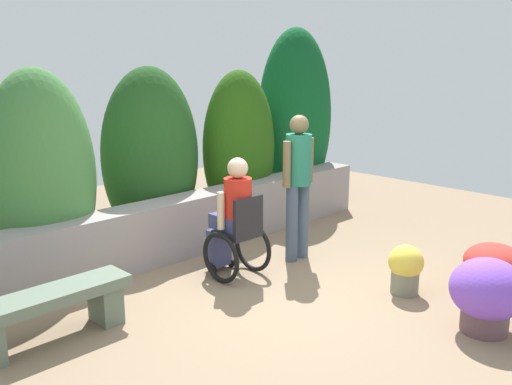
{
  "coord_description": "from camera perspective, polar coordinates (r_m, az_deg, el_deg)",
  "views": [
    {
      "loc": [
        -3.79,
        -3.49,
        2.33
      ],
      "look_at": [
        0.55,
        0.86,
        0.85
      ],
      "focal_mm": 38.9,
      "sensor_mm": 36.0,
      "label": 1
    }
  ],
  "objects": [
    {
      "name": "person_standing_companion",
      "position": [
        6.44,
        4.36,
        1.54
      ],
      "size": [
        0.49,
        0.3,
        1.72
      ],
      "rotation": [
        0.0,
        0.0,
        -0.06
      ],
      "color": "#435367",
      "rests_on": "ground"
    },
    {
      "name": "ground_plane",
      "position": [
        5.66,
        2.28,
        -10.8
      ],
      "size": [
        11.67,
        11.67,
        0.0
      ],
      "primitive_type": "plane",
      "color": "#887158"
    },
    {
      "name": "flower_pot_red_accent",
      "position": [
        5.28,
        22.67,
        -9.59
      ],
      "size": [
        0.64,
        0.64,
        0.67
      ],
      "color": "brown",
      "rests_on": "ground"
    },
    {
      "name": "hedge_backdrop",
      "position": [
        7.31,
        -7.48,
        4.61
      ],
      "size": [
        6.97,
        1.13,
        2.81
      ],
      "color": "#2A6E28",
      "rests_on": "ground"
    },
    {
      "name": "flower_pot_purple_near",
      "position": [
        5.86,
        15.14,
        -7.49
      ],
      "size": [
        0.35,
        0.35,
        0.51
      ],
      "color": "gray",
      "rests_on": "ground"
    },
    {
      "name": "stone_bench",
      "position": [
        5.05,
        -20.48,
        -11.12
      ],
      "size": [
        1.4,
        0.36,
        0.45
      ],
      "rotation": [
        0.0,
        0.0,
        0.12
      ],
      "color": "#5F6E5D",
      "rests_on": "ground"
    },
    {
      "name": "person_in_wheelchair",
      "position": [
        6.0,
        -2.21,
        -3.0
      ],
      "size": [
        0.53,
        0.66,
        1.33
      ],
      "rotation": [
        0.0,
        0.0,
        -0.1
      ],
      "color": "black",
      "rests_on": "ground"
    },
    {
      "name": "stone_retaining_wall",
      "position": [
        6.73,
        -8.43,
        -3.65
      ],
      "size": [
        6.53,
        0.41,
        0.72
      ],
      "primitive_type": "cube",
      "color": "gray",
      "rests_on": "ground"
    },
    {
      "name": "flower_pot_terracotta_by_wall",
      "position": [
        6.27,
        23.27,
        -6.83
      ],
      "size": [
        0.61,
        0.61,
        0.48
      ],
      "color": "#B3552A",
      "rests_on": "ground"
    }
  ]
}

